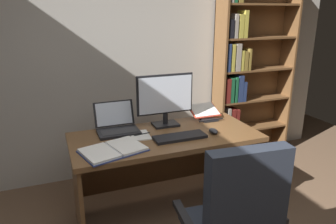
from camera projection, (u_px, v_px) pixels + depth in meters
name	position (u px, v px, depth m)	size (l,w,h in m)	color
wall_back	(128.00, 45.00, 3.26)	(4.86, 0.12, 2.77)	#B2ADA3
desk	(163.00, 155.00, 2.71)	(1.52, 0.68, 0.75)	brown
bookshelf	(245.00, 75.00, 3.65)	(0.95, 0.26, 2.15)	brown
monitor	(165.00, 100.00, 2.73)	(0.51, 0.16, 0.45)	black
laptop	(117.00, 126.00, 2.64)	(0.34, 0.30, 0.23)	black
keyboard	(180.00, 137.00, 2.50)	(0.42, 0.15, 0.02)	black
computer_mouse	(213.00, 131.00, 2.61)	(0.06, 0.10, 0.04)	black
reading_stand_with_book	(205.00, 112.00, 2.98)	(0.27, 0.26, 0.11)	black
open_binder	(113.00, 150.00, 2.27)	(0.50, 0.41, 0.02)	navy
notepad	(140.00, 135.00, 2.55)	(0.15, 0.21, 0.01)	white
pen	(142.00, 134.00, 2.56)	(0.01, 0.01, 0.14)	black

